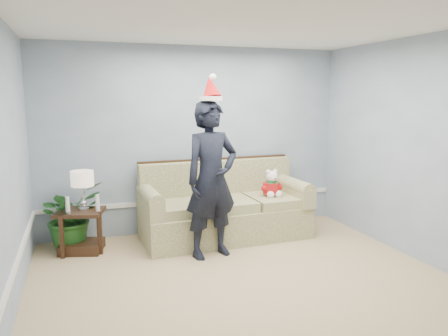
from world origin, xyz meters
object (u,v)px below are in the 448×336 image
at_px(table_lamp, 82,180).
at_px(houseplant, 70,215).
at_px(sofa, 224,210).
at_px(side_table, 81,235).
at_px(teddy_bear, 272,186).
at_px(man, 211,180).

distance_m(table_lamp, houseplant, 0.55).
bearing_deg(table_lamp, houseplant, 133.67).
distance_m(sofa, houseplant, 2.07).
bearing_deg(houseplant, sofa, -4.90).
bearing_deg(table_lamp, sofa, 0.12).
xyz_separation_m(sofa, side_table, (-1.94, -0.01, -0.17)).
distance_m(table_lamp, teddy_bear, 2.58).
bearing_deg(man, houseplant, 139.71).
xyz_separation_m(side_table, teddy_bear, (2.62, -0.14, 0.50)).
distance_m(side_table, man, 1.85).
distance_m(sofa, table_lamp, 1.97).
height_order(sofa, side_table, sofa).
bearing_deg(man, sofa, 46.97).
relative_size(side_table, man, 0.35).
height_order(sofa, houseplant, sofa).
xyz_separation_m(sofa, houseplant, (-2.06, 0.18, 0.06)).
height_order(table_lamp, man, man).
xyz_separation_m(sofa, teddy_bear, (0.68, -0.15, 0.33)).
bearing_deg(side_table, table_lamp, 3.31).
relative_size(table_lamp, houseplant, 0.57).
xyz_separation_m(man, teddy_bear, (1.06, 0.53, -0.26)).
bearing_deg(sofa, man, -121.69).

